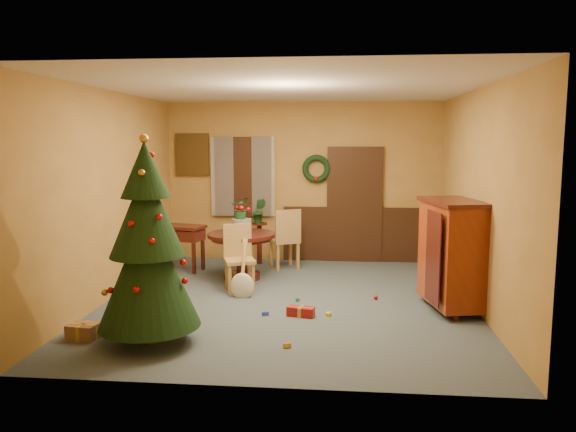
# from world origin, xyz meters

# --- Properties ---
(room_envelope) EXTENTS (5.50, 5.50, 5.50)m
(room_envelope) POSITION_xyz_m (0.21, 2.70, 1.12)
(room_envelope) COLOR #343F4C
(room_envelope) RESTS_ON ground
(dining_table) EXTENTS (1.08, 1.08, 0.74)m
(dining_table) POSITION_xyz_m (-0.87, 1.19, 0.52)
(dining_table) COLOR black
(dining_table) RESTS_ON floor
(urn) EXTENTS (0.31, 0.31, 0.23)m
(urn) POSITION_xyz_m (-0.87, 1.19, 0.86)
(urn) COLOR slate
(urn) RESTS_ON dining_table
(centerpiece_plant) EXTENTS (0.32, 0.28, 0.36)m
(centerpiece_plant) POSITION_xyz_m (-0.87, 1.19, 1.15)
(centerpiece_plant) COLOR #1E4C23
(centerpiece_plant) RESTS_ON urn
(chair_near) EXTENTS (0.54, 0.54, 0.98)m
(chair_near) POSITION_xyz_m (-0.80, 0.55, 0.52)
(chair_near) COLOR olive
(chair_near) RESTS_ON floor
(chair_far) EXTENTS (0.61, 0.61, 1.05)m
(chair_far) POSITION_xyz_m (-0.24, 1.95, 0.56)
(chair_far) COLOR olive
(chair_far) RESTS_ON floor
(guitar) EXTENTS (0.48, 0.59, 0.78)m
(guitar) POSITION_xyz_m (-0.67, 0.12, 0.40)
(guitar) COLOR beige
(guitar) RESTS_ON floor
(plant_stand) EXTENTS (0.29, 0.29, 0.74)m
(plant_stand) POSITION_xyz_m (-0.75, 2.33, 0.46)
(plant_stand) COLOR black
(plant_stand) RESTS_ON floor
(stand_plant) EXTENTS (0.25, 0.20, 0.45)m
(stand_plant) POSITION_xyz_m (-0.75, 2.33, 0.97)
(stand_plant) COLOR #19471E
(stand_plant) RESTS_ON plant_stand
(christmas_tree) EXTENTS (1.11, 1.11, 2.28)m
(christmas_tree) POSITION_xyz_m (-1.35, -1.77, 1.08)
(christmas_tree) COLOR #382111
(christmas_tree) RESTS_ON floor
(writing_desk) EXTENTS (0.96, 0.64, 0.78)m
(writing_desk) POSITION_xyz_m (-2.05, 1.70, 0.59)
(writing_desk) COLOR black
(writing_desk) RESTS_ON floor
(sideboard) EXTENTS (0.81, 1.23, 1.45)m
(sideboard) POSITION_xyz_m (2.15, -0.19, 0.78)
(sideboard) COLOR #511809
(sideboard) RESTS_ON floor
(gift_a) EXTENTS (0.35, 0.28, 0.18)m
(gift_a) POSITION_xyz_m (-2.15, -1.71, 0.09)
(gift_a) COLOR brown
(gift_a) RESTS_ON floor
(gift_b) EXTENTS (0.32, 0.32, 0.24)m
(gift_b) POSITION_xyz_m (-1.62, -1.54, 0.12)
(gift_b) COLOR maroon
(gift_b) RESTS_ON floor
(gift_c) EXTENTS (0.31, 0.29, 0.14)m
(gift_c) POSITION_xyz_m (-2.06, -1.59, 0.07)
(gift_c) COLOR brown
(gift_c) RESTS_ON floor
(gift_d) EXTENTS (0.36, 0.21, 0.12)m
(gift_d) POSITION_xyz_m (0.22, -0.66, 0.06)
(gift_d) COLOR maroon
(gift_d) RESTS_ON floor
(toy_a) EXTENTS (0.09, 0.08, 0.05)m
(toy_a) POSITION_xyz_m (-0.23, -0.67, 0.03)
(toy_a) COLOR #2948B4
(toy_a) RESTS_ON floor
(toy_b) EXTENTS (0.06, 0.06, 0.06)m
(toy_b) POSITION_xyz_m (0.13, 0.01, 0.03)
(toy_b) COLOR #227F3D
(toy_b) RESTS_ON floor
(toy_c) EXTENTS (0.08, 0.09, 0.05)m
(toy_c) POSITION_xyz_m (0.57, -0.63, 0.03)
(toy_c) COLOR yellow
(toy_c) RESTS_ON floor
(toy_d) EXTENTS (0.06, 0.06, 0.06)m
(toy_d) POSITION_xyz_m (1.21, 0.19, 0.03)
(toy_d) COLOR #B30B11
(toy_d) RESTS_ON floor
(toy_e) EXTENTS (0.09, 0.08, 0.05)m
(toy_e) POSITION_xyz_m (0.15, -1.75, 0.03)
(toy_e) COLOR #C4892E
(toy_e) RESTS_ON floor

